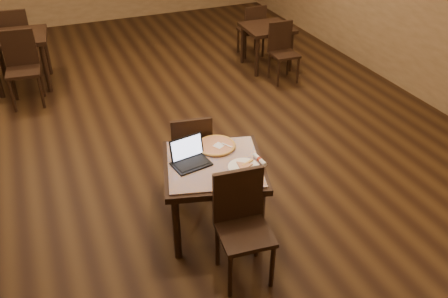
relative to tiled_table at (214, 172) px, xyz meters
name	(u,v)px	position (x,y,z in m)	size (l,w,h in m)	color
ground	(151,132)	(-0.11, 2.02, -0.66)	(10.00, 10.00, 0.00)	black
tiled_table	(214,172)	(0.00, 0.00, 0.00)	(1.13, 1.13, 0.76)	black
chair_main_near	(242,220)	(0.01, -0.61, -0.09)	(0.48, 0.48, 1.00)	black
chair_main_far	(191,150)	(-0.01, 0.62, -0.12)	(0.48, 0.48, 0.96)	black
laptop	(189,156)	(-0.20, 0.10, 0.16)	(0.37, 0.31, 0.23)	black
plate	(244,167)	(0.22, -0.18, 0.11)	(0.29, 0.29, 0.02)	white
pizza_slice	(244,166)	(0.22, -0.18, 0.13)	(0.18, 0.18, 0.02)	beige
pizza_pan	(216,147)	(0.12, 0.24, 0.11)	(0.34, 0.34, 0.01)	silver
pizza_whole	(216,146)	(0.12, 0.24, 0.12)	(0.38, 0.38, 0.03)	beige
spatula	(219,145)	(0.14, 0.22, 0.13)	(0.09, 0.22, 0.01)	silver
napkin_roll	(260,160)	(0.40, -0.14, 0.12)	(0.06, 0.19, 0.04)	white
other_table_a	(267,33)	(2.30, 3.42, -0.07)	(0.78, 0.78, 0.71)	black
other_table_a_chair_near	(282,48)	(2.30, 2.88, -0.14)	(0.41, 0.41, 0.92)	black
other_table_a_chair_far	(253,28)	(2.30, 3.95, -0.14)	(0.41, 0.41, 0.92)	black
other_table_b	(18,44)	(-1.52, 4.22, 0.02)	(0.95, 0.95, 0.81)	black
other_table_b_chair_near	(22,64)	(-1.52, 3.60, -0.07)	(0.50, 0.50, 1.05)	black
other_table_b_chair_far	(17,37)	(-1.53, 4.83, -0.07)	(0.50, 0.50, 1.05)	black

